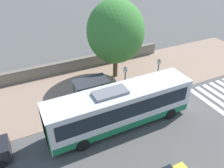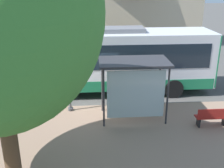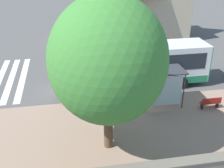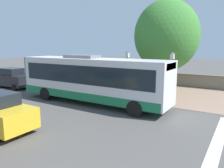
{
  "view_description": "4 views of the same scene",
  "coord_description": "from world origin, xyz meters",
  "px_view_note": "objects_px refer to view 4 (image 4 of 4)",
  "views": [
    {
      "loc": [
        13.56,
        -6.96,
        12.45
      ],
      "look_at": [
        -0.29,
        -0.23,
        2.55
      ],
      "focal_mm": 35.0,
      "sensor_mm": 36.0,
      "label": 1
    },
    {
      "loc": [
        -12.64,
        0.06,
        5.89
      ],
      "look_at": [
        -0.07,
        -0.89,
        1.15
      ],
      "focal_mm": 45.0,
      "sensor_mm": 36.0,
      "label": 2
    },
    {
      "loc": [
        -17.59,
        4.59,
        9.97
      ],
      "look_at": [
        0.15,
        1.4,
        1.16
      ],
      "focal_mm": 45.0,
      "sensor_mm": 36.0,
      "label": 3
    },
    {
      "loc": [
        14.49,
        9.01,
        4.21
      ],
      "look_at": [
        1.21,
        0.77,
        1.45
      ],
      "focal_mm": 35.0,
      "sensor_mm": 36.0,
      "label": 4
    }
  ],
  "objects_px": {
    "street_lamp_far": "(171,74)",
    "shade_tree": "(166,36)",
    "bus_shelter": "(104,68)",
    "pedestrian": "(168,93)",
    "bench": "(83,83)",
    "street_lamp_near": "(127,71)",
    "bus": "(91,79)",
    "parked_car_behind_bus": "(12,78)"
  },
  "relations": [
    {
      "from": "shade_tree",
      "to": "parked_car_behind_bus",
      "type": "bearing_deg",
      "value": -64.02
    },
    {
      "from": "bus",
      "to": "bus_shelter",
      "type": "distance_m",
      "value": 3.65
    },
    {
      "from": "bus_shelter",
      "to": "bench",
      "type": "bearing_deg",
      "value": -106.4
    },
    {
      "from": "bench",
      "to": "street_lamp_far",
      "type": "distance_m",
      "value": 9.91
    },
    {
      "from": "bus_shelter",
      "to": "shade_tree",
      "type": "height_order",
      "value": "shade_tree"
    },
    {
      "from": "bench",
      "to": "parked_car_behind_bus",
      "type": "xyz_separation_m",
      "value": [
        3.83,
        -5.98,
        0.5
      ]
    },
    {
      "from": "bus_shelter",
      "to": "street_lamp_near",
      "type": "relative_size",
      "value": 0.78
    },
    {
      "from": "pedestrian",
      "to": "street_lamp_near",
      "type": "xyz_separation_m",
      "value": [
        -0.82,
        -3.55,
        1.22
      ]
    },
    {
      "from": "street_lamp_near",
      "to": "pedestrian",
      "type": "bearing_deg",
      "value": 76.96
    },
    {
      "from": "pedestrian",
      "to": "bench",
      "type": "bearing_deg",
      "value": -106.39
    },
    {
      "from": "bus_shelter",
      "to": "pedestrian",
      "type": "bearing_deg",
      "value": 73.62
    },
    {
      "from": "pedestrian",
      "to": "shade_tree",
      "type": "bearing_deg",
      "value": -159.26
    },
    {
      "from": "pedestrian",
      "to": "bench",
      "type": "relative_size",
      "value": 1.26
    },
    {
      "from": "street_lamp_near",
      "to": "bus_shelter",
      "type": "bearing_deg",
      "value": -110.39
    },
    {
      "from": "street_lamp_far",
      "to": "shade_tree",
      "type": "bearing_deg",
      "value": -156.8
    },
    {
      "from": "bus",
      "to": "street_lamp_far",
      "type": "bearing_deg",
      "value": 114.64
    },
    {
      "from": "bus_shelter",
      "to": "parked_car_behind_bus",
      "type": "height_order",
      "value": "bus_shelter"
    },
    {
      "from": "bus",
      "to": "bench",
      "type": "distance_m",
      "value": 6.33
    },
    {
      "from": "street_lamp_near",
      "to": "street_lamp_far",
      "type": "relative_size",
      "value": 1.01
    },
    {
      "from": "bus",
      "to": "parked_car_behind_bus",
      "type": "distance_m",
      "value": 10.4
    },
    {
      "from": "pedestrian",
      "to": "street_lamp_far",
      "type": "relative_size",
      "value": 0.47
    },
    {
      "from": "bench",
      "to": "shade_tree",
      "type": "bearing_deg",
      "value": 110.05
    },
    {
      "from": "bench",
      "to": "shade_tree",
      "type": "relative_size",
      "value": 0.17
    },
    {
      "from": "bus_shelter",
      "to": "street_lamp_far",
      "type": "height_order",
      "value": "street_lamp_far"
    },
    {
      "from": "street_lamp_far",
      "to": "shade_tree",
      "type": "relative_size",
      "value": 0.46
    },
    {
      "from": "street_lamp_far",
      "to": "shade_tree",
      "type": "xyz_separation_m",
      "value": [
        -4.75,
        -2.04,
        2.82
      ]
    },
    {
      "from": "street_lamp_near",
      "to": "shade_tree",
      "type": "distance_m",
      "value": 5.69
    },
    {
      "from": "bus_shelter",
      "to": "shade_tree",
      "type": "relative_size",
      "value": 0.36
    },
    {
      "from": "bus",
      "to": "bus_shelter",
      "type": "relative_size",
      "value": 3.94
    },
    {
      "from": "parked_car_behind_bus",
      "to": "street_lamp_far",
      "type": "bearing_deg",
      "value": 96.68
    },
    {
      "from": "bus_shelter",
      "to": "street_lamp_near",
      "type": "height_order",
      "value": "street_lamp_near"
    },
    {
      "from": "pedestrian",
      "to": "parked_car_behind_bus",
      "type": "distance_m",
      "value": 15.62
    },
    {
      "from": "bus",
      "to": "pedestrian",
      "type": "bearing_deg",
      "value": 106.59
    },
    {
      "from": "pedestrian",
      "to": "street_lamp_near",
      "type": "relative_size",
      "value": 0.47
    },
    {
      "from": "bus_shelter",
      "to": "street_lamp_near",
      "type": "bearing_deg",
      "value": 69.61
    },
    {
      "from": "bus",
      "to": "bus_shelter",
      "type": "xyz_separation_m",
      "value": [
        -3.44,
        -1.15,
        0.38
      ]
    },
    {
      "from": "street_lamp_far",
      "to": "street_lamp_near",
      "type": "bearing_deg",
      "value": -90.19
    },
    {
      "from": "bus_shelter",
      "to": "parked_car_behind_bus",
      "type": "bearing_deg",
      "value": -72.58
    },
    {
      "from": "bus_shelter",
      "to": "street_lamp_far",
      "type": "relative_size",
      "value": 0.79
    },
    {
      "from": "bus_shelter",
      "to": "bench",
      "type": "distance_m",
      "value": 3.77
    },
    {
      "from": "bench",
      "to": "street_lamp_near",
      "type": "xyz_separation_m",
      "value": [
        2.0,
        6.06,
        1.81
      ]
    },
    {
      "from": "bus_shelter",
      "to": "pedestrian",
      "type": "distance_m",
      "value": 6.76
    }
  ]
}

